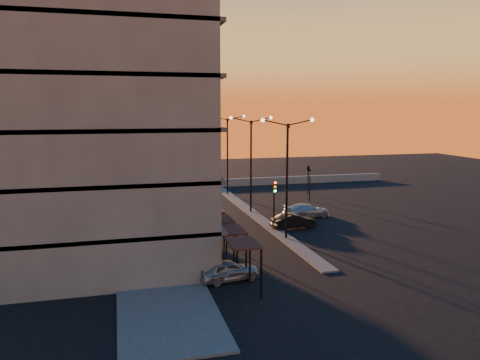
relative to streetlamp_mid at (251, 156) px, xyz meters
name	(u,v)px	position (x,y,z in m)	size (l,w,h in m)	color
ground	(286,239)	(0.00, -10.00, -5.59)	(120.00, 120.00, 0.00)	black
sidewalk_west	(148,234)	(-10.50, -6.00, -5.53)	(5.00, 40.00, 0.12)	#464644
median	(251,212)	(0.00, 0.00, -5.53)	(1.20, 36.00, 0.12)	#464644
parapet	(232,183)	(2.00, 16.00, -5.09)	(44.00, 0.50, 1.00)	slate
building	(94,83)	(-14.00, -9.97, 6.32)	(14.35, 17.08, 25.00)	#655F59
streetlamp_near	(287,169)	(0.00, -10.00, 0.00)	(4.32, 0.32, 9.51)	black
streetlamp_mid	(251,156)	(0.00, 0.00, 0.00)	(4.32, 0.32, 9.51)	black
streetlamp_far	(227,148)	(0.00, 10.00, 0.00)	(4.32, 0.32, 9.51)	black
traffic_light_main	(275,197)	(0.00, -7.13, -2.70)	(0.28, 0.44, 4.25)	black
signal_east_a	(310,184)	(8.00, 4.00, -3.66)	(0.13, 0.16, 3.60)	black
signal_east_b	(308,169)	(9.50, 8.00, -2.49)	(0.42, 1.99, 3.60)	black
car_hatchback	(228,270)	(-6.50, -17.60, -4.96)	(1.50, 3.74, 1.27)	#9CA0A4
car_sedan	(293,221)	(1.80, -6.97, -4.95)	(1.36, 3.91, 1.29)	black
car_wagon	(306,211)	(4.50, -3.43, -4.93)	(1.85, 4.55, 1.32)	#AEB2B7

